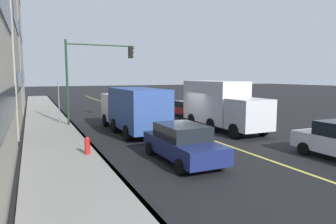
# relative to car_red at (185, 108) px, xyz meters

# --- Properties ---
(ground) EXTENTS (200.00, 200.00, 0.00)m
(ground) POSITION_rel_car_red_xyz_m (-5.60, 3.40, -0.73)
(ground) COLOR black
(sidewalk_slab) EXTENTS (80.00, 3.30, 0.15)m
(sidewalk_slab) POSITION_rel_car_red_xyz_m (-5.60, 11.57, -0.65)
(sidewalk_slab) COLOR gray
(sidewalk_slab) RESTS_ON ground
(curb_edge) EXTENTS (80.00, 0.16, 0.15)m
(curb_edge) POSITION_rel_car_red_xyz_m (-5.60, 10.00, -0.65)
(curb_edge) COLOR slate
(curb_edge) RESTS_ON ground
(lane_stripe_center) EXTENTS (80.00, 0.16, 0.01)m
(lane_stripe_center) POSITION_rel_car_red_xyz_m (-5.60, 3.40, -0.72)
(lane_stripe_center) COLOR #D8CC4C
(lane_stripe_center) RESTS_ON ground
(car_red) EXTENTS (4.42, 1.88, 1.41)m
(car_red) POSITION_rel_car_red_xyz_m (0.00, 0.00, 0.00)
(car_red) COLOR red
(car_red) RESTS_ON ground
(car_navy) EXTENTS (4.70, 2.03, 1.60)m
(car_navy) POSITION_rel_car_red_xyz_m (-12.93, 6.91, 0.09)
(car_navy) COLOR navy
(car_navy) RESTS_ON ground
(truck_white) EXTENTS (7.42, 2.40, 3.30)m
(truck_white) POSITION_rel_car_red_xyz_m (-7.02, 0.95, 1.00)
(truck_white) COLOR silver
(truck_white) RESTS_ON ground
(truck_blue) EXTENTS (7.94, 2.52, 2.89)m
(truck_blue) POSITION_rel_car_red_xyz_m (-5.55, 6.73, 0.84)
(truck_blue) COLOR silver
(truck_blue) RESTS_ON ground
(traffic_light_mast) EXTENTS (0.28, 5.09, 6.22)m
(traffic_light_mast) POSITION_rel_car_red_xyz_m (-1.55, 8.43, 3.57)
(traffic_light_mast) COLOR #1E3823
(traffic_light_mast) RESTS_ON ground
(street_sign_post) EXTENTS (0.60, 0.08, 3.18)m
(street_sign_post) POSITION_rel_car_red_xyz_m (-0.14, 10.82, 1.13)
(street_sign_post) COLOR slate
(street_sign_post) RESTS_ON ground
(fire_hydrant) EXTENTS (0.24, 0.24, 0.94)m
(fire_hydrant) POSITION_rel_car_red_xyz_m (-10.60, 10.52, -0.26)
(fire_hydrant) COLOR red
(fire_hydrant) RESTS_ON ground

